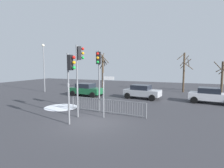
# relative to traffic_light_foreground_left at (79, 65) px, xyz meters

# --- Properties ---
(ground_plane) EXTENTS (60.00, 60.00, 0.00)m
(ground_plane) POSITION_rel_traffic_light_foreground_left_xyz_m (1.29, -0.72, -3.60)
(ground_plane) COLOR #38383D
(traffic_light_foreground_left) EXTENTS (0.46, 0.47, 4.93)m
(traffic_light_foreground_left) POSITION_rel_traffic_light_foreground_left_xyz_m (0.00, 0.00, 0.00)
(traffic_light_foreground_left) COLOR slate
(traffic_light_foreground_left) RESTS_ON ground
(traffic_light_rear_right) EXTENTS (0.57, 0.33, 4.28)m
(traffic_light_rear_right) POSITION_rel_traffic_light_foreground_left_xyz_m (0.44, -1.63, -0.46)
(traffic_light_rear_right) COLOR slate
(traffic_light_rear_right) RESTS_ON ground
(traffic_light_mid_right) EXTENTS (0.36, 0.56, 4.65)m
(traffic_light_mid_right) POSITION_rel_traffic_light_foreground_left_xyz_m (0.71, 1.54, -0.20)
(traffic_light_mid_right) COLOR slate
(traffic_light_mid_right) RESTS_ON ground
(direction_sign_post) EXTENTS (0.79, 0.12, 3.07)m
(direction_sign_post) POSITION_rel_traffic_light_foreground_left_xyz_m (1.66, 0.48, -1.88)
(direction_sign_post) COLOR slate
(direction_sign_post) RESTS_ON ground
(pedestrian_guard_railing) EXTENTS (6.19, 0.46, 1.07)m
(pedestrian_guard_railing) POSITION_rel_traffic_light_foreground_left_xyz_m (1.28, 1.59, -3.05)
(pedestrian_guard_railing) COLOR slate
(pedestrian_guard_railing) RESTS_ON ground
(car_silver_near) EXTENTS (3.98, 2.31, 1.47)m
(car_silver_near) POSITION_rel_traffic_light_foreground_left_xyz_m (2.28, 8.68, -2.83)
(car_silver_near) COLOR #B2B5BA
(car_silver_near) RESTS_ON ground
(car_green_far) EXTENTS (3.91, 2.15, 1.47)m
(car_green_far) POSITION_rel_traffic_light_foreground_left_xyz_m (-4.11, 7.86, -2.83)
(car_green_far) COLOR #195933
(car_green_far) RESTS_ON ground
(car_white_trailing) EXTENTS (3.98, 2.33, 1.47)m
(car_white_trailing) POSITION_rel_traffic_light_foreground_left_xyz_m (8.82, 8.74, -2.83)
(car_white_trailing) COLOR silver
(car_white_trailing) RESTS_ON ground
(street_lamp) EXTENTS (0.36, 0.36, 6.34)m
(street_lamp) POSITION_rel_traffic_light_foreground_left_xyz_m (-10.97, 8.58, 0.31)
(street_lamp) COLOR slate
(street_lamp) RESTS_ON ground
(bare_tree_left) EXTENTS (1.70, 1.69, 5.42)m
(bare_tree_left) POSITION_rel_traffic_light_foreground_left_xyz_m (-5.15, 14.52, -0.83)
(bare_tree_left) COLOR #473828
(bare_tree_left) RESTS_ON ground
(bare_tree_centre) EXTENTS (2.05, 2.05, 5.20)m
(bare_tree_centre) POSITION_rel_traffic_light_foreground_left_xyz_m (6.22, 15.54, -0.78)
(bare_tree_centre) COLOR #473828
(bare_tree_centre) RESTS_ON ground
(bare_tree_right) EXTENTS (1.96, 1.90, 4.25)m
(bare_tree_right) POSITION_rel_traffic_light_foreground_left_xyz_m (10.78, 16.53, -1.33)
(bare_tree_right) COLOR #473828
(bare_tree_right) RESTS_ON ground
(snow_patch_kerb) EXTENTS (2.78, 2.78, 0.01)m
(snow_patch_kerb) POSITION_rel_traffic_light_foreground_left_xyz_m (-3.07, 1.88, -3.59)
(snow_patch_kerb) COLOR white
(snow_patch_kerb) RESTS_ON ground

